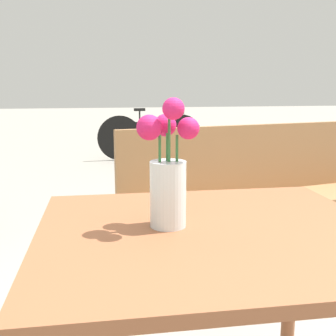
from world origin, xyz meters
TOP-DOWN VIEW (x-y plane):
  - table_front at (0.00, 0.00)m, footprint 0.92×0.82m
  - flower_vase at (-0.11, 0.04)m, footprint 0.16×0.13m
  - bench_near at (0.68, 1.25)m, footprint 1.77×0.68m
  - bicycle at (0.58, 5.17)m, footprint 1.58×0.44m

SIDE VIEW (x-z plane):
  - bicycle at x=0.58m, z-range -0.03..0.72m
  - bench_near at x=0.68m, z-range 0.04..0.89m
  - table_front at x=0.00m, z-range 0.25..0.96m
  - flower_vase at x=-0.11m, z-range 0.67..1.01m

